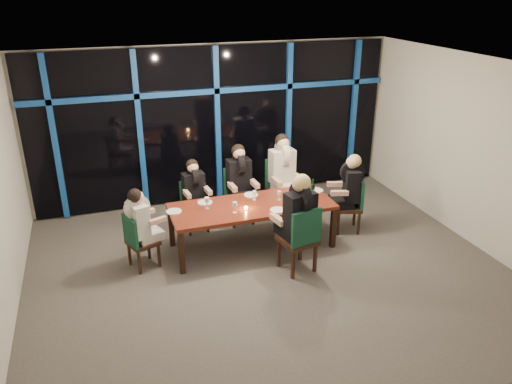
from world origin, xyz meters
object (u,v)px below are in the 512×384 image
at_px(diner_end_right, 350,182).
at_px(diner_near_mid, 299,209).
at_px(diner_far_left, 194,185).
at_px(wine_bottle, 313,190).
at_px(chair_far_right, 280,184).
at_px(diner_end_left, 140,216).
at_px(diner_far_mid, 240,173).
at_px(diner_far_right, 283,164).
at_px(chair_end_right, 353,202).
at_px(dining_table, 252,209).
at_px(chair_end_left, 138,239).
at_px(chair_far_mid, 238,192).
at_px(chair_far_left, 194,203).
at_px(water_pitcher, 295,196).
at_px(chair_near_mid, 301,237).

bearing_deg(diner_end_right, diner_near_mid, -38.69).
bearing_deg(diner_far_left, wine_bottle, -32.89).
xyz_separation_m(chair_far_right, diner_far_left, (-1.63, -0.14, 0.25)).
relative_size(diner_end_left, diner_end_right, 0.93).
relative_size(diner_far_mid, diner_far_right, 0.93).
bearing_deg(chair_end_right, diner_far_right, -117.93).
bearing_deg(diner_far_mid, diner_near_mid, -81.94).
bearing_deg(diner_far_mid, diner_far_right, -2.63).
height_order(dining_table, chair_end_left, chair_end_left).
distance_m(chair_far_mid, chair_end_left, 2.20).
height_order(diner_far_left, wine_bottle, diner_far_left).
bearing_deg(wine_bottle, chair_end_right, 3.39).
bearing_deg(chair_far_left, diner_end_left, -140.25).
bearing_deg(diner_end_left, chair_end_right, -109.33).
bearing_deg(diner_far_right, diner_end_right, -49.76).
distance_m(chair_end_right, diner_near_mid, 1.73).
xyz_separation_m(chair_end_right, diner_end_right, (-0.08, 0.02, 0.38)).
height_order(diner_end_left, diner_end_right, diner_end_right).
distance_m(dining_table, diner_far_left, 1.16).
height_order(diner_far_right, wine_bottle, diner_far_right).
bearing_deg(diner_end_left, diner_end_right, -108.92).
xyz_separation_m(diner_near_mid, water_pitcher, (0.28, 0.76, -0.15)).
relative_size(chair_near_mid, wine_bottle, 3.28).
relative_size(chair_far_right, chair_end_right, 1.12).
distance_m(dining_table, diner_near_mid, 1.03).
bearing_deg(chair_far_right, diner_far_left, -178.15).
height_order(chair_end_right, diner_far_left, diner_far_left).
relative_size(chair_far_mid, chair_end_right, 1.04).
relative_size(dining_table, diner_far_right, 2.51).
relative_size(chair_near_mid, diner_far_mid, 1.10).
bearing_deg(chair_near_mid, chair_far_right, -113.45).
bearing_deg(wine_bottle, diner_end_right, 5.61).
distance_m(chair_end_right, diner_far_left, 2.73).
bearing_deg(diner_far_right, chair_end_right, -48.02).
bearing_deg(diner_far_left, chair_far_right, -0.48).
relative_size(chair_far_mid, diner_far_mid, 1.03).
height_order(dining_table, diner_far_mid, diner_far_mid).
relative_size(chair_far_mid, diner_end_right, 1.07).
bearing_deg(chair_far_left, diner_far_mid, -6.82).
xyz_separation_m(dining_table, water_pitcher, (0.69, -0.12, 0.18)).
distance_m(diner_end_right, water_pitcher, 1.06).
xyz_separation_m(chair_far_right, chair_end_right, (0.94, -1.02, -0.06)).
bearing_deg(chair_end_left, wine_bottle, -109.49).
bearing_deg(wine_bottle, water_pitcher, -167.14).
relative_size(chair_near_mid, diner_near_mid, 1.03).
height_order(chair_end_right, wine_bottle, wine_bottle).
relative_size(diner_far_left, diner_near_mid, 0.83).
relative_size(chair_far_mid, diner_far_left, 1.15).
bearing_deg(water_pitcher, diner_end_left, 167.64).
relative_size(diner_far_mid, wine_bottle, 2.98).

